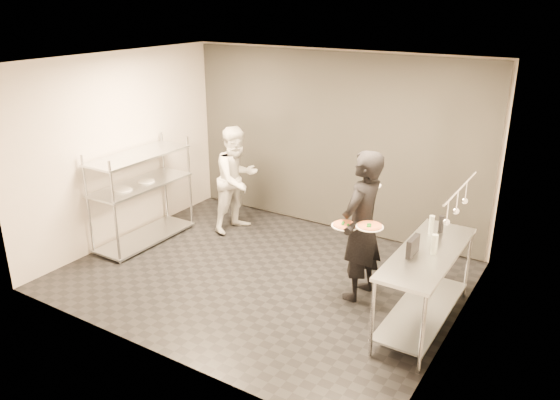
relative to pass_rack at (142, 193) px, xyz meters
The scene contains 13 objects.
room_shell 2.53m from the pass_rack, 28.77° to the left, with size 5.00×4.00×2.80m.
pass_rack is the anchor object (origin of this frame).
prep_counter 4.33m from the pass_rack, ahead, with size 0.60×1.80×0.92m.
utensil_rail 4.64m from the pass_rack, ahead, with size 0.07×1.20×0.31m.
waiter 3.46m from the pass_rack, ahead, with size 0.68×0.45×1.87m, color black.
chef 1.46m from the pass_rack, 49.25° to the left, with size 0.82×0.64×1.68m, color silver.
pizza_plate_near 3.34m from the pass_rack, ahead, with size 0.32×0.32×0.05m.
pizza_plate_far 3.65m from the pass_rack, ahead, with size 0.32×0.32×0.05m.
salad_plate 3.49m from the pass_rack, ahead, with size 0.28×0.28×0.07m.
pos_monitor 4.22m from the pass_rack, ahead, with size 0.06×0.28×0.20m, color black.
bottle_green 4.24m from the pass_rack, ahead, with size 0.06×0.06×0.22m, color gray.
bottle_clear 4.41m from the pass_rack, ahead, with size 0.07×0.07×0.23m, color gray.
bottle_dark 4.34m from the pass_rack, ahead, with size 0.06×0.06×0.21m, color black.
Camera 1 is at (3.64, -5.39, 3.52)m, focal length 35.00 mm.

